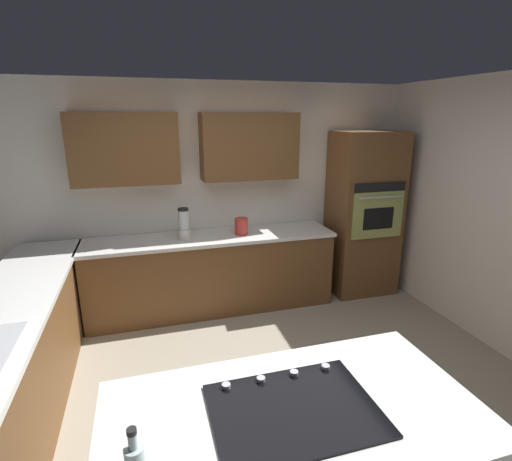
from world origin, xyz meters
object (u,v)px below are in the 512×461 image
Objects in this scene: wall_oven at (364,214)px; cooktop at (294,409)px; blender at (184,226)px; kettle at (241,226)px.

wall_oven is 2.68× the size of cooktop.
blender is 0.65m from kettle.
cooktop is 2.18× the size of blender.
cooktop is 4.03× the size of kettle.
blender is (0.19, -2.80, 0.14)m from cooktop.
wall_oven is 10.82× the size of kettle.
wall_oven is 1.60m from kettle.
wall_oven is at bearing -126.12° from cooktop.
wall_oven reaches higher than kettle.
cooktop is at bearing 80.65° from kettle.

